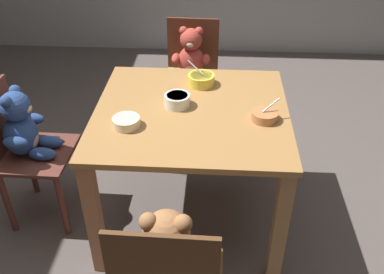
{
  "coord_description": "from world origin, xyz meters",
  "views": [
    {
      "loc": [
        0.12,
        -1.91,
        1.9
      ],
      "look_at": [
        0.0,
        0.05,
        0.54
      ],
      "focal_mm": 39.91,
      "sensor_mm": 36.0,
      "label": 1
    }
  ],
  "objects": [
    {
      "name": "ground_plane",
      "position": [
        0.0,
        0.0,
        -0.02
      ],
      "size": [
        5.2,
        5.2,
        0.04
      ],
      "color": "#554B48"
    },
    {
      "name": "dining_table",
      "position": [
        0.0,
        0.0,
        0.62
      ],
      "size": [
        1.01,
        0.97,
        0.75
      ],
      "color": "#9D6D3B",
      "rests_on": "ground_plane"
    },
    {
      "name": "teddy_chair_near_front",
      "position": [
        -0.03,
        -0.9,
        0.59
      ],
      "size": [
        0.41,
        0.39,
        0.93
      ],
      "rotation": [
        0.0,
        0.0,
        1.56
      ],
      "color": "#55341C",
      "rests_on": "ground_plane"
    },
    {
      "name": "teddy_chair_far_center",
      "position": [
        -0.06,
        0.9,
        0.56
      ],
      "size": [
        0.43,
        0.41,
        0.87
      ],
      "rotation": [
        0.0,
        0.0,
        -1.61
      ],
      "color": "#592D1C",
      "rests_on": "ground_plane"
    },
    {
      "name": "teddy_chair_near_left",
      "position": [
        -0.92,
        -0.04,
        0.57
      ],
      "size": [
        0.39,
        0.41,
        0.85
      ],
      "rotation": [
        0.0,
        0.0,
        -0.02
      ],
      "color": "brown",
      "rests_on": "ground_plane"
    },
    {
      "name": "porridge_bowl_yellow_far_center",
      "position": [
        0.04,
        0.28,
        0.78
      ],
      "size": [
        0.16,
        0.15,
        0.14
      ],
      "color": "yellow",
      "rests_on": "dining_table"
    },
    {
      "name": "porridge_bowl_cream_near_left",
      "position": [
        -0.31,
        -0.18,
        0.77
      ],
      "size": [
        0.14,
        0.14,
        0.05
      ],
      "color": "beige",
      "rests_on": "dining_table"
    },
    {
      "name": "porridge_bowl_terracotta_near_right",
      "position": [
        0.37,
        -0.07,
        0.77
      ],
      "size": [
        0.14,
        0.14,
        0.11
      ],
      "color": "#B97647",
      "rests_on": "dining_table"
    },
    {
      "name": "porridge_bowl_white_center",
      "position": [
        -0.08,
        0.04,
        0.78
      ],
      "size": [
        0.14,
        0.14,
        0.06
      ],
      "color": "white",
      "rests_on": "dining_table"
    }
  ]
}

